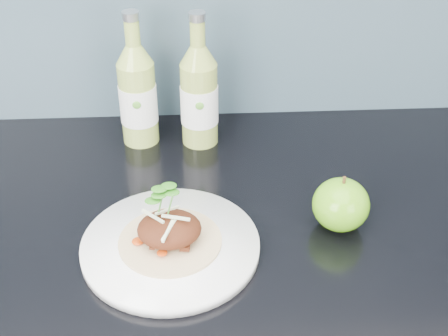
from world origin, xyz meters
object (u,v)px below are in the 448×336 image
at_px(green_apple, 341,205).
at_px(cider_bottle_left, 138,95).
at_px(dinner_plate, 170,246).
at_px(cider_bottle_right, 199,96).

bearing_deg(green_apple, cider_bottle_left, 140.00).
xyz_separation_m(dinner_plate, green_apple, (0.25, 0.04, 0.03)).
bearing_deg(green_apple, cider_bottle_right, 128.90).
height_order(dinner_plate, cider_bottle_left, cider_bottle_left).
relative_size(dinner_plate, cider_bottle_right, 1.32).
bearing_deg(cider_bottle_left, green_apple, -16.45).
height_order(green_apple, cider_bottle_right, cider_bottle_right).
bearing_deg(cider_bottle_right, green_apple, -48.27).
relative_size(dinner_plate, green_apple, 3.18).
xyz_separation_m(dinner_plate, cider_bottle_right, (0.05, 0.29, 0.08)).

